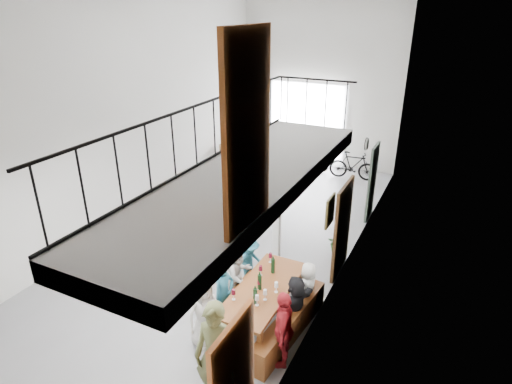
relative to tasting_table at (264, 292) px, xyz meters
The scene contains 24 objects.
floor 3.32m from the tasting_table, 127.78° to the left, with size 12.00×12.00×0.00m, color slate.
room_walls 4.32m from the tasting_table, 127.78° to the left, with size 12.00×12.00×12.00m.
gateway_portal 8.86m from the tasting_table, 105.68° to the left, with size 2.80×0.08×2.80m, color white.
right_wall_decor 1.44m from the tasting_table, 44.30° to the left, with size 0.07×8.28×5.07m.
balcony 2.33m from the tasting_table, 90.87° to the right, with size 1.52×5.62×4.00m.
tasting_table is the anchor object (origin of this frame).
bench_inner 0.77m from the tasting_table, behind, with size 0.29×1.81×0.42m, color brown.
bench_wall 0.70m from the tasting_table, ahead, with size 0.28×2.17×0.50m, color brown.
tableware 0.22m from the tasting_table, 120.68° to the right, with size 0.61×1.35×0.35m.
side_bench 5.89m from the tasting_table, 139.91° to the left, with size 0.31×1.43×0.40m, color brown.
oak_barrel 7.59m from the tasting_table, 124.11° to the left, with size 0.66×0.66×0.97m.
serving_counter 9.03m from the tasting_table, 114.47° to the left, with size 2.01×0.56×1.06m, color #3D2611.
counter_bottles 9.03m from the tasting_table, 114.49° to the left, with size 1.77×0.15×0.28m.
guest_left_a 1.08m from the tasting_table, 129.72° to the right, with size 0.62×0.40×1.26m, color beige.
guest_left_b 0.72m from the tasting_table, 163.85° to the right, with size 0.43×0.28×1.17m, color #25677E.
guest_left_c 0.77m from the tasting_table, 151.78° to the left, with size 0.60×0.47×1.24m, color beige.
guest_left_d 1.19m from the tasting_table, 129.17° to the left, with size 0.70×0.40×1.08m, color #25677E.
guest_right_a 0.91m from the tasting_table, 45.29° to the right, with size 0.78×0.33×1.33m, color #AE1D26.
guest_right_b 0.58m from the tasting_table, ahead, with size 1.02×0.32×1.10m, color black.
guest_right_c 0.92m from the tasting_table, 51.28° to the left, with size 0.50×0.32×1.02m, color beige.
host_standing 1.79m from the tasting_table, 86.03° to the right, with size 0.63×0.41×1.72m, color #515630.
potted_plant 3.04m from the tasting_table, 81.13° to the left, with size 0.41×0.35×0.45m, color #194617.
bicycle_near 8.04m from the tasting_table, 105.12° to the left, with size 0.62×1.78×0.93m, color black.
bicycle_far 7.58m from the tasting_table, 92.93° to the left, with size 0.43×1.52×0.91m, color black.
Camera 1 is at (4.53, -8.02, 5.23)m, focal length 30.00 mm.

